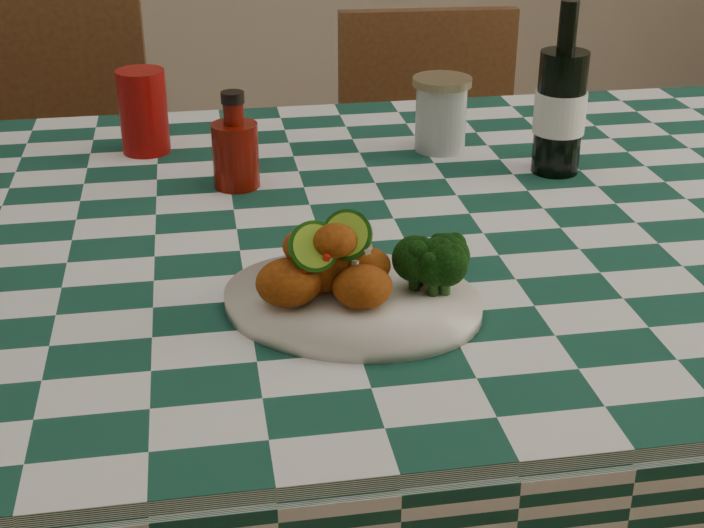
{
  "coord_description": "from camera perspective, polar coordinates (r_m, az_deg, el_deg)",
  "views": [
    {
      "loc": [
        -0.15,
        -1.15,
        1.3
      ],
      "look_at": [
        0.01,
        -0.24,
        0.84
      ],
      "focal_mm": 50.0,
      "sensor_mm": 36.0,
      "label": 1
    }
  ],
  "objects": [
    {
      "name": "beer_bottle",
      "position": [
        1.44,
        12.12,
        9.92
      ],
      "size": [
        0.09,
        0.09,
        0.25
      ],
      "primitive_type": null,
      "rotation": [
        0.0,
        0.0,
        0.17
      ],
      "color": "black",
      "rests_on": "dining_table"
    },
    {
      "name": "wooden_chair_right",
      "position": [
        2.16,
        4.92,
        2.3
      ],
      "size": [
        0.42,
        0.44,
        0.86
      ],
      "primitive_type": null,
      "rotation": [
        0.0,
        0.0,
        -0.06
      ],
      "color": "#472814",
      "rests_on": "ground"
    },
    {
      "name": "plate",
      "position": [
        1.06,
        0.0,
        -2.24
      ],
      "size": [
        0.35,
        0.31,
        0.02
      ],
      "primitive_type": null,
      "rotation": [
        0.0,
        0.0,
        -0.41
      ],
      "color": "silver",
      "rests_on": "dining_table"
    },
    {
      "name": "ketchup_bottle",
      "position": [
        1.38,
        -6.83,
        7.18
      ],
      "size": [
        0.07,
        0.07,
        0.14
      ],
      "primitive_type": null,
      "rotation": [
        0.0,
        0.0,
        0.06
      ],
      "color": "#620D04",
      "rests_on": "dining_table"
    },
    {
      "name": "red_tumbler",
      "position": [
        1.54,
        -12.04,
        8.67
      ],
      "size": [
        0.09,
        0.09,
        0.13
      ],
      "primitive_type": "cylinder",
      "rotation": [
        0.0,
        0.0,
        0.24
      ],
      "color": "#8A0907",
      "rests_on": "dining_table"
    },
    {
      "name": "mason_jar",
      "position": [
        1.52,
        5.2,
        8.68
      ],
      "size": [
        0.11,
        0.11,
        0.11
      ],
      "primitive_type": null,
      "rotation": [
        0.0,
        0.0,
        -0.34
      ],
      "color": "#B2BCBA",
      "rests_on": "dining_table"
    },
    {
      "name": "wooden_chair_left",
      "position": [
        2.09,
        -17.67,
        2.22
      ],
      "size": [
        0.47,
        0.49,
        0.98
      ],
      "primitive_type": null,
      "rotation": [
        0.0,
        0.0,
        -0.03
      ],
      "color": "#472814",
      "rests_on": "ground"
    },
    {
      "name": "dining_table",
      "position": [
        1.47,
        -1.85,
        -11.81
      ],
      "size": [
        1.66,
        1.06,
        0.79
      ],
      "primitive_type": null,
      "color": "#144435",
      "rests_on": "ground"
    },
    {
      "name": "fried_chicken_pile",
      "position": [
        1.03,
        -1.09,
        0.18
      ],
      "size": [
        0.13,
        0.1,
        0.08
      ],
      "primitive_type": null,
      "color": "#9F470F",
      "rests_on": "plate"
    },
    {
      "name": "broccoli_side",
      "position": [
        1.06,
        4.65,
        0.29
      ],
      "size": [
        0.08,
        0.08,
        0.06
      ],
      "primitive_type": null,
      "color": "black",
      "rests_on": "plate"
    }
  ]
}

